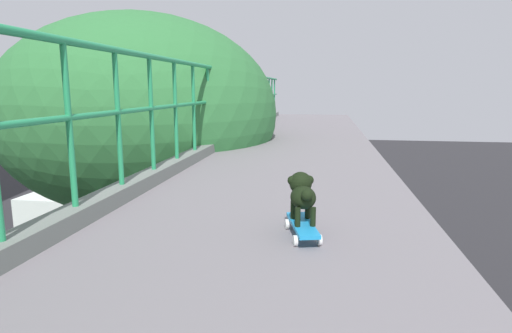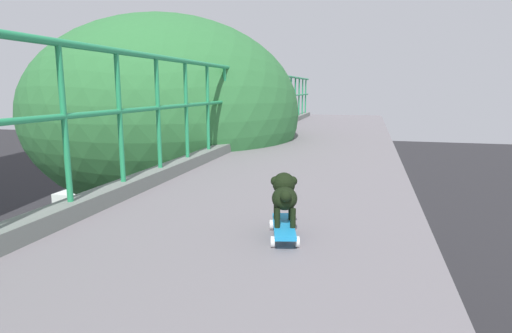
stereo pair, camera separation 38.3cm
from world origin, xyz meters
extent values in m
cylinder|color=#25945A|center=(-0.25, 2.84, 6.69)|extent=(0.04, 0.04, 1.14)
cylinder|color=#25945A|center=(-0.25, 3.55, 6.69)|extent=(0.04, 0.04, 1.14)
cylinder|color=#25945A|center=(-0.25, 4.26, 6.69)|extent=(0.04, 0.04, 1.14)
cylinder|color=#25945A|center=(-0.25, 4.97, 6.69)|extent=(0.04, 0.04, 1.14)
cylinder|color=#25945A|center=(-0.25, 5.68, 6.69)|extent=(0.04, 0.04, 1.14)
cylinder|color=#25945A|center=(-0.25, 6.39, 6.69)|extent=(0.04, 0.04, 1.14)
cylinder|color=#25945A|center=(-0.25, 7.10, 6.69)|extent=(0.04, 0.04, 1.14)
cylinder|color=#25945A|center=(-0.25, 7.81, 6.69)|extent=(0.04, 0.04, 1.14)
cylinder|color=#25945A|center=(-0.25, 8.53, 6.69)|extent=(0.04, 0.04, 1.14)
cylinder|color=#25945A|center=(-0.25, 9.24, 6.69)|extent=(0.04, 0.04, 1.14)
cylinder|color=#25945A|center=(-0.25, 9.95, 6.69)|extent=(0.04, 0.04, 1.14)
cylinder|color=#25945A|center=(-0.25, 10.66, 6.69)|extent=(0.04, 0.04, 1.14)
cylinder|color=#25945A|center=(-0.25, 11.37, 6.69)|extent=(0.04, 0.04, 1.14)
cylinder|color=#25945A|center=(-0.25, 12.08, 6.69)|extent=(0.04, 0.04, 1.14)
cylinder|color=#25945A|center=(-0.25, 12.79, 6.69)|extent=(0.04, 0.04, 1.14)
cylinder|color=#25945A|center=(-0.25, 13.50, 6.69)|extent=(0.04, 0.04, 1.14)
cylinder|color=#25945A|center=(-0.25, 14.21, 6.69)|extent=(0.04, 0.04, 1.14)
cylinder|color=#25945A|center=(-0.25, 14.92, 6.69)|extent=(0.04, 0.04, 1.14)
cube|color=white|center=(-7.45, 18.15, 1.80)|extent=(2.44, 11.72, 3.05)
cube|color=black|center=(-7.45, 18.15, 2.34)|extent=(2.46, 10.78, 0.70)
cylinder|color=black|center=(-6.28, 22.25, 0.48)|extent=(0.28, 0.96, 0.96)
cylinder|color=black|center=(-8.62, 22.25, 0.48)|extent=(0.28, 0.96, 0.96)
cylinder|color=black|center=(-6.28, 14.93, 0.48)|extent=(0.28, 0.96, 0.96)
cylinder|color=black|center=(-8.62, 14.93, 0.48)|extent=(0.28, 0.96, 0.96)
cylinder|color=brown|center=(-2.10, 8.08, 2.49)|extent=(0.49, 0.49, 4.98)
ellipsoid|color=#31743B|center=(-2.10, 8.08, 6.45)|extent=(5.34, 5.34, 3.81)
cube|color=#1D8DD1|center=(1.36, 2.83, 6.07)|extent=(0.25, 0.52, 0.02)
cylinder|color=silver|center=(1.39, 3.01, 6.02)|extent=(0.04, 0.07, 0.07)
cylinder|color=silver|center=(1.25, 2.97, 6.02)|extent=(0.04, 0.07, 0.07)
cylinder|color=silver|center=(1.47, 2.69, 6.02)|extent=(0.04, 0.07, 0.07)
cylinder|color=silver|center=(1.33, 2.66, 6.02)|extent=(0.04, 0.07, 0.07)
cylinder|color=black|center=(1.39, 2.95, 6.14)|extent=(0.04, 0.04, 0.12)
cylinder|color=black|center=(1.29, 2.92, 6.14)|extent=(0.04, 0.04, 0.12)
cylinder|color=black|center=(1.43, 2.78, 6.14)|extent=(0.04, 0.04, 0.12)
cylinder|color=black|center=(1.33, 2.76, 6.14)|extent=(0.04, 0.04, 0.12)
ellipsoid|color=black|center=(1.36, 2.85, 6.25)|extent=(0.21, 0.26, 0.15)
sphere|color=black|center=(1.34, 2.95, 6.32)|extent=(0.15, 0.15, 0.15)
ellipsoid|color=black|center=(1.32, 3.01, 6.31)|extent=(0.07, 0.08, 0.05)
sphere|color=black|center=(1.39, 2.96, 6.34)|extent=(0.06, 0.06, 0.06)
sphere|color=black|center=(1.28, 2.93, 6.34)|extent=(0.06, 0.06, 0.06)
sphere|color=black|center=(1.39, 2.74, 6.29)|extent=(0.07, 0.07, 0.07)
camera|label=1|loc=(1.48, 0.16, 6.95)|focal=29.87mm
camera|label=2|loc=(1.86, 0.24, 6.95)|focal=29.87mm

